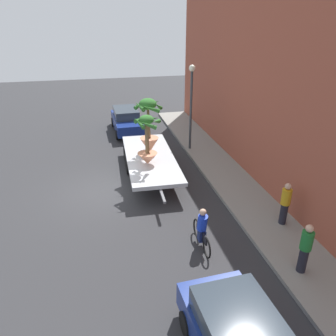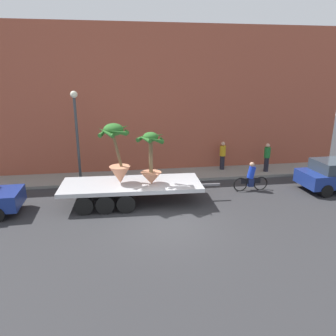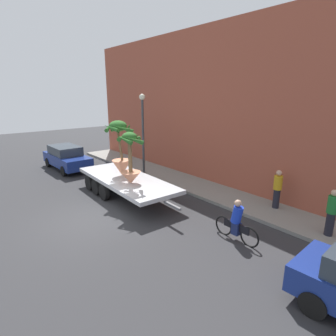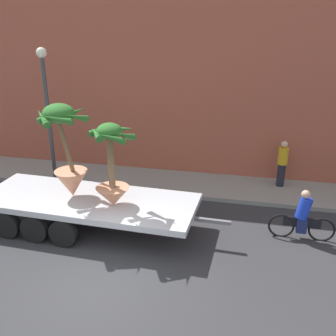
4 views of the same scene
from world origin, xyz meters
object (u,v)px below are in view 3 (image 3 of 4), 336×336
Objects in this scene: trailing_car at (67,157)px; street_lamp at (143,124)px; cyclist at (237,222)px; potted_palm_middle at (130,161)px; pedestrian_near_gate at (277,188)px; flatbed_trailer at (124,180)px; potted_palm_rear at (120,149)px; pedestrian_far_left at (332,212)px.

street_lamp reaches higher than trailing_car.
cyclist is 13.21m from trailing_car.
pedestrian_near_gate is (4.79, 4.39, -1.02)m from potted_palm_middle.
potted_palm_middle is at bearing -13.29° from flatbed_trailer.
potted_palm_middle is (1.48, -0.34, -0.27)m from potted_palm_rear.
street_lamp is (-2.03, 2.80, 0.90)m from potted_palm_rear.
trailing_car reaches higher than cyclist.
pedestrian_near_gate reaches higher than cyclist.
potted_palm_middle is 6.58m from pedestrian_near_gate.
pedestrian_far_left is at bearing 20.31° from potted_palm_rear.
potted_palm_middle reaches higher than pedestrian_far_left.
trailing_car is (-6.46, -0.48, -1.50)m from potted_palm_rear.
potted_palm_rear is 1.61× the size of pedestrian_near_gate.
potted_palm_middle reaches higher than flatbed_trailer.
pedestrian_near_gate is (6.28, 4.05, -1.29)m from potted_palm_rear.
flatbed_trailer is at bearing 3.50° from trailing_car.
pedestrian_near_gate reaches higher than trailing_car.
potted_palm_rear is 9.43m from pedestrian_far_left.
potted_palm_middle is 1.39× the size of pedestrian_near_gate.
pedestrian_near_gate is 0.35× the size of street_lamp.
flatbed_trailer is 1.76m from potted_palm_middle.
cyclist is 1.08× the size of pedestrian_far_left.
potted_palm_rear is at bearing 4.22° from trailing_car.
flatbed_trailer is 1.59m from potted_palm_rear.
potted_palm_middle is at bearing -41.73° from street_lamp.
street_lamp is (-8.31, -1.25, 2.19)m from pedestrian_near_gate.
potted_palm_middle is 8.17m from pedestrian_far_left.
flatbed_trailer is 3.11× the size of potted_palm_middle.
cyclist is at bearing 4.92° from trailing_car.
cyclist is at bearing -128.48° from pedestrian_far_left.
pedestrian_near_gate is at bearing 97.14° from cyclist.
potted_palm_rear is 7.58m from pedestrian_near_gate.
pedestrian_near_gate is at bearing 32.84° from potted_palm_rear.
street_lamp is at bearing 129.41° from flatbed_trailer.
flatbed_trailer is 1.53× the size of street_lamp.
potted_palm_rear is at bearing -174.40° from cyclist.
street_lamp is at bearing 166.23° from cyclist.
flatbed_trailer is 6.43m from cyclist.
potted_palm_rear reaches higher than pedestrian_far_left.
cyclist is 0.38× the size of street_lamp.
potted_palm_rear is 3.57m from street_lamp.
pedestrian_far_left is 0.35× the size of street_lamp.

